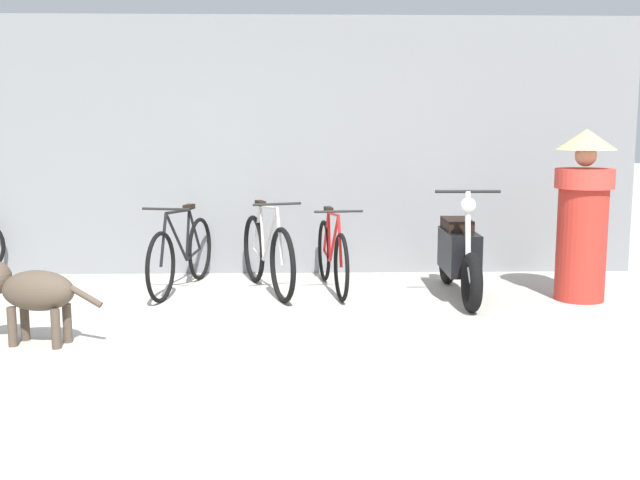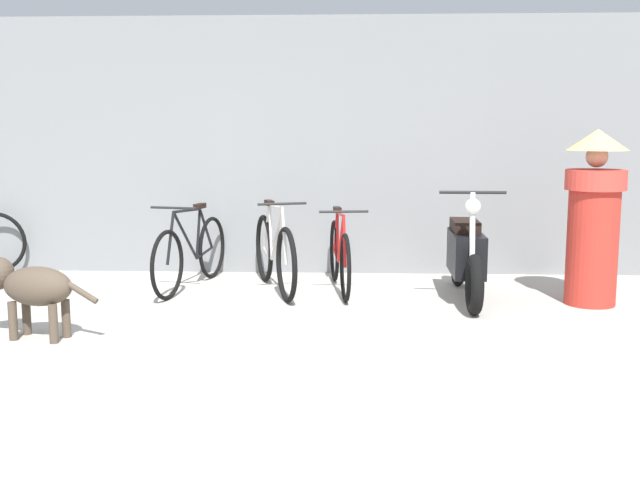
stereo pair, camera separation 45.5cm
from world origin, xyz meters
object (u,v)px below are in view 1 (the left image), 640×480
bicycle_0 (182,254)px  bicycle_1 (267,254)px  person_in_robes (583,211)px  bicycle_2 (332,256)px  motorcycle (459,255)px  stray_dog (28,290)px

bicycle_0 → bicycle_1: (0.85, -0.10, 0.01)m
bicycle_0 → person_in_robes: (3.77, -0.53, 0.48)m
bicycle_1 → bicycle_2: bearing=75.8°
bicycle_1 → bicycle_0: bearing=-114.9°
bicycle_0 → person_in_robes: person_in_robes is taller
motorcycle → stray_dog: (-3.51, -1.48, 0.01)m
stray_dog → person_in_robes: 4.82m
bicycle_2 → motorcycle: bearing=67.3°
bicycle_1 → bicycle_2: (0.64, 0.05, -0.02)m
bicycle_2 → bicycle_0: bearing=-99.1°
bicycle_0 → person_in_robes: size_ratio=1.08×
bicycle_1 → person_in_robes: 2.99m
bicycle_0 → motorcycle: 2.69m
bicycle_1 → motorcycle: bearing=62.8°
bicycle_0 → stray_dog: size_ratio=1.67×
bicycle_2 → person_in_robes: (2.29, -0.49, 0.49)m
bicycle_0 → stray_dog: (-0.84, -1.86, 0.05)m
motorcycle → person_in_robes: person_in_robes is taller
bicycle_1 → motorcycle: (1.82, -0.28, 0.03)m
bicycle_2 → stray_dog: size_ratio=1.58×
bicycle_2 → motorcycle: size_ratio=0.92×
bicycle_1 → bicycle_2: 0.64m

